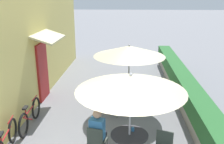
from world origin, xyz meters
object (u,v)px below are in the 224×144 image
at_px(cafe_chair_mid_left, 118,100).
at_px(seated_patron_mid_left, 115,95).
at_px(bicycle_leaning, 6,142).
at_px(cafe_chair_mid_right, 151,93).
at_px(coffee_cup_near, 133,129).
at_px(bicycle_second, 30,116).
at_px(patio_table_near, 129,141).
at_px(patio_umbrella_near, 131,83).
at_px(cafe_chair_near_left, 97,140).
at_px(patio_umbrella_mid, 129,51).
at_px(patio_table_mid, 128,91).
at_px(seated_patron_near_left, 98,131).
at_px(cafe_chair_mid_back, 117,86).

distance_m(cafe_chair_mid_left, seated_patron_mid_left, 0.20).
relative_size(seated_patron_mid_left, bicycle_leaning, 0.72).
relative_size(cafe_chair_mid_left, cafe_chair_mid_right, 1.00).
bearing_deg(coffee_cup_near, bicycle_second, 155.69).
xyz_separation_m(patio_table_near, patio_umbrella_near, (-0.00, 0.00, 1.42)).
relative_size(patio_table_near, cafe_chair_mid_left, 0.98).
relative_size(cafe_chair_near_left, cafe_chair_mid_left, 1.00).
distance_m(patio_umbrella_mid, seated_patron_mid_left, 1.51).
relative_size(cafe_chair_mid_right, bicycle_leaning, 0.50).
relative_size(cafe_chair_near_left, patio_table_mid, 1.02).
distance_m(coffee_cup_near, bicycle_leaning, 3.09).
relative_size(patio_table_mid, cafe_chair_mid_right, 0.98).
bearing_deg(seated_patron_mid_left, coffee_cup_near, -134.64).
distance_m(seated_patron_near_left, cafe_chair_mid_back, 3.53).
bearing_deg(patio_table_near, bicycle_second, 152.75).
bearing_deg(cafe_chair_mid_back, bicycle_leaning, -63.03).
distance_m(patio_umbrella_mid, cafe_chair_mid_right, 1.66).
distance_m(seated_patron_near_left, patio_umbrella_mid, 3.23).
distance_m(patio_table_mid, bicycle_second, 3.31).
relative_size(coffee_cup_near, patio_table_mid, 0.11).
distance_m(patio_umbrella_mid, cafe_chair_mid_back, 1.66).
relative_size(patio_table_near, patio_table_mid, 1.00).
height_order(cafe_chair_near_left, seated_patron_mid_left, seated_patron_mid_left).
bearing_deg(bicycle_leaning, coffee_cup_near, -9.30).
distance_m(seated_patron_mid_left, bicycle_leaning, 3.44).
bearing_deg(patio_umbrella_mid, seated_patron_near_left, -104.18).
bearing_deg(seated_patron_near_left, patio_table_mid, 89.36).
xyz_separation_m(patio_umbrella_near, coffee_cup_near, (0.08, 0.15, -1.19)).
height_order(patio_table_near, patio_umbrella_near, patio_umbrella_near).
xyz_separation_m(patio_table_near, cafe_chair_mid_back, (-0.44, 3.73, -0.06)).
relative_size(coffee_cup_near, cafe_chair_mid_right, 0.10).
bearing_deg(bicycle_second, seated_patron_mid_left, 19.31).
distance_m(patio_table_near, patio_umbrella_near, 1.42).
bearing_deg(cafe_chair_near_left, patio_table_mid, 89.39).
height_order(seated_patron_near_left, bicycle_leaning, seated_patron_near_left).
bearing_deg(patio_umbrella_near, cafe_chair_mid_left, 98.55).
distance_m(patio_table_mid, patio_umbrella_mid, 1.42).
xyz_separation_m(patio_table_near, bicycle_second, (-2.90, 1.50, -0.22)).
height_order(cafe_chair_near_left, seated_patron_near_left, seated_patron_near_left).
bearing_deg(bicycle_second, bicycle_leaning, -95.34).
bearing_deg(seated_patron_mid_left, patio_table_near, -137.13).
height_order(coffee_cup_near, patio_umbrella_mid, patio_umbrella_mid).
bearing_deg(cafe_chair_mid_left, bicycle_second, 141.82).
relative_size(patio_table_near, cafe_chair_mid_right, 0.98).
height_order(cafe_chair_near_left, cafe_chair_mid_back, same).
bearing_deg(patio_table_mid, bicycle_leaning, -135.33).
bearing_deg(cafe_chair_mid_left, cafe_chair_mid_right, -24.32).
relative_size(seated_patron_near_left, bicycle_leaning, 0.72).
distance_m(patio_table_near, cafe_chair_mid_left, 2.42).
bearing_deg(cafe_chair_mid_back, patio_table_mid, 5.68).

